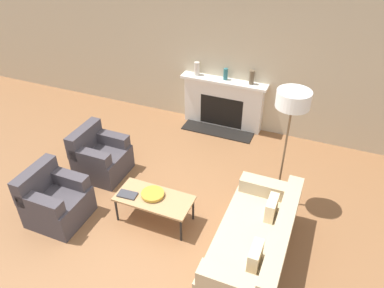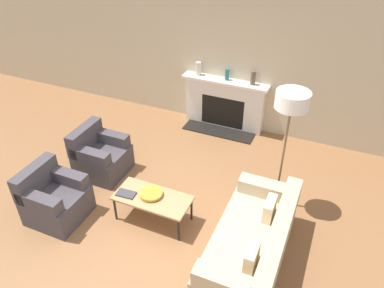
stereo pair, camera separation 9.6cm
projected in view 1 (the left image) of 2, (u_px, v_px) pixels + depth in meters
The scene contains 13 objects.
ground_plane at pixel (154, 229), 5.30m from camera, with size 18.00×18.00×0.00m, color brown.
wall_back at pixel (229, 54), 6.92m from camera, with size 18.00×0.06×2.90m.
fireplace at pixel (223, 104), 7.36m from camera, with size 1.69×0.59×1.00m.
couch at pixel (256, 242), 4.73m from camera, with size 0.88×1.88×0.74m.
armchair_near at pixel (55, 201), 5.32m from camera, with size 0.75×0.74×0.82m.
armchair_far at pixel (100, 157), 6.18m from camera, with size 0.75×0.74×0.82m.
coffee_table at pixel (154, 199), 5.24m from camera, with size 1.08×0.52×0.42m.
bowl at pixel (153, 194), 5.23m from camera, with size 0.33×0.33×0.05m.
book at pixel (127, 195), 5.25m from camera, with size 0.28×0.18×0.02m.
floor_lamp at pixel (292, 110), 4.87m from camera, with size 0.45×0.45×1.88m.
mantel_vase_left at pixel (197, 69), 7.18m from camera, with size 0.11×0.11×0.26m.
mantel_vase_center_left at pixel (225, 74), 7.01m from camera, with size 0.08×0.08×0.22m.
mantel_vase_center_right at pixel (252, 77), 6.84m from camera, with size 0.09×0.09×0.26m.
Camera 1 is at (1.90, -3.21, 3.99)m, focal length 35.00 mm.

